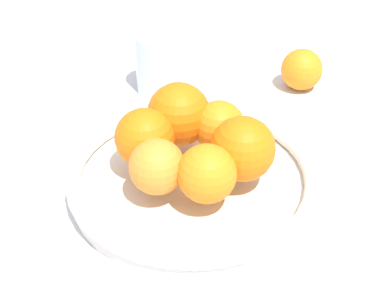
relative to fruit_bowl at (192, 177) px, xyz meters
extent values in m
plane|color=silver|center=(0.00, 0.00, -0.02)|extent=(4.00, 4.00, 0.00)
cylinder|color=silver|center=(0.00, 0.00, -0.01)|extent=(0.30, 0.30, 0.01)
torus|color=silver|center=(0.00, 0.00, 0.01)|extent=(0.31, 0.31, 0.02)
sphere|color=orange|center=(0.02, -0.05, 0.05)|extent=(0.07, 0.07, 0.07)
sphere|color=orange|center=(0.06, -0.01, 0.05)|extent=(0.07, 0.07, 0.07)
sphere|color=orange|center=(0.04, 0.05, 0.05)|extent=(0.08, 0.08, 0.08)
sphere|color=orange|center=(-0.03, 0.05, 0.05)|extent=(0.07, 0.07, 0.07)
sphere|color=orange|center=(-0.06, 0.01, 0.06)|extent=(0.08, 0.08, 0.08)
sphere|color=orange|center=(-0.03, -0.05, 0.05)|extent=(0.07, 0.07, 0.07)
sphere|color=orange|center=(-0.16, 0.26, 0.02)|extent=(0.07, 0.07, 0.07)
cylinder|color=silver|center=(-0.25, 0.05, 0.03)|extent=(0.08, 0.08, 0.10)
camera|label=1|loc=(0.47, -0.21, 0.42)|focal=50.00mm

